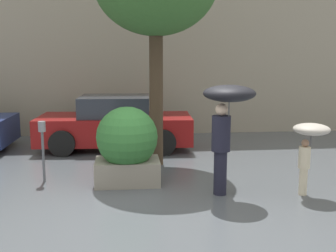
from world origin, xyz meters
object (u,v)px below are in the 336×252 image
object	(u,v)px
parked_car_near	(115,124)
person_adult	(226,112)
person_child	(310,139)
parking_meter	(42,138)
planter_box	(127,145)

from	to	relation	value
parked_car_near	person_adult	bearing A→B (deg)	-150.86
person_child	parking_meter	distance (m)	4.92
parking_meter	planter_box	bearing A→B (deg)	-9.17
person_adult	person_child	bearing A→B (deg)	40.36
planter_box	parking_meter	xyz separation A→B (m)	(-1.62, 0.26, 0.11)
person_child	parked_car_near	xyz separation A→B (m)	(-3.44, 4.16, -0.38)
person_child	parking_meter	bearing A→B (deg)	179.66
person_adult	parking_meter	bearing A→B (deg)	-153.75
person_adult	person_child	size ratio (longest dim) A/B	1.52
parked_car_near	parking_meter	distance (m)	3.19
planter_box	parking_meter	distance (m)	1.64
planter_box	parked_car_near	world-z (taller)	planter_box
person_adult	parked_car_near	size ratio (longest dim) A/B	0.48
person_adult	parking_meter	size ratio (longest dim) A/B	1.63
planter_box	person_adult	world-z (taller)	person_adult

